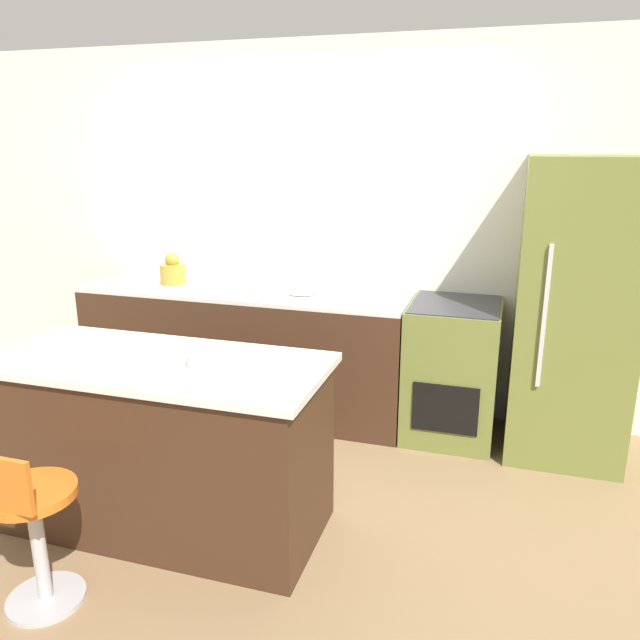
{
  "coord_description": "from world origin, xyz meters",
  "views": [
    {
      "loc": [
        1.44,
        -3.64,
        1.93
      ],
      "look_at": [
        0.44,
        -0.4,
        0.95
      ],
      "focal_mm": 35.0,
      "sensor_mm": 36.0,
      "label": 1
    }
  ],
  "objects_px": {
    "oven_range": "(452,370)",
    "refrigerator": "(574,312)",
    "stool_chair": "(31,526)",
    "kettle": "(173,271)",
    "mixing_bowl": "(302,286)"
  },
  "relations": [
    {
      "from": "oven_range",
      "to": "stool_chair",
      "type": "bearing_deg",
      "value": -124.45
    },
    {
      "from": "refrigerator",
      "to": "kettle",
      "type": "xyz_separation_m",
      "value": [
        -2.76,
        0.01,
        0.08
      ]
    },
    {
      "from": "oven_range",
      "to": "refrigerator",
      "type": "relative_size",
      "value": 0.49
    },
    {
      "from": "refrigerator",
      "to": "mixing_bowl",
      "type": "height_order",
      "value": "refrigerator"
    },
    {
      "from": "refrigerator",
      "to": "kettle",
      "type": "distance_m",
      "value": 2.76
    },
    {
      "from": "stool_chair",
      "to": "mixing_bowl",
      "type": "height_order",
      "value": "mixing_bowl"
    },
    {
      "from": "mixing_bowl",
      "to": "refrigerator",
      "type": "bearing_deg",
      "value": -0.39
    },
    {
      "from": "stool_chair",
      "to": "kettle",
      "type": "bearing_deg",
      "value": 104.11
    },
    {
      "from": "oven_range",
      "to": "mixing_bowl",
      "type": "xyz_separation_m",
      "value": [
        -1.04,
        -0.01,
        0.51
      ]
    },
    {
      "from": "refrigerator",
      "to": "stool_chair",
      "type": "xyz_separation_m",
      "value": [
        -2.21,
        -2.17,
        -0.53
      ]
    },
    {
      "from": "kettle",
      "to": "mixing_bowl",
      "type": "xyz_separation_m",
      "value": [
        1.0,
        0.0,
        -0.04
      ]
    },
    {
      "from": "stool_chair",
      "to": "kettle",
      "type": "height_order",
      "value": "kettle"
    },
    {
      "from": "stool_chair",
      "to": "mixing_bowl",
      "type": "relative_size",
      "value": 3.84
    },
    {
      "from": "oven_range",
      "to": "refrigerator",
      "type": "xyz_separation_m",
      "value": [
        0.71,
        -0.02,
        0.47
      ]
    },
    {
      "from": "kettle",
      "to": "mixing_bowl",
      "type": "height_order",
      "value": "kettle"
    }
  ]
}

